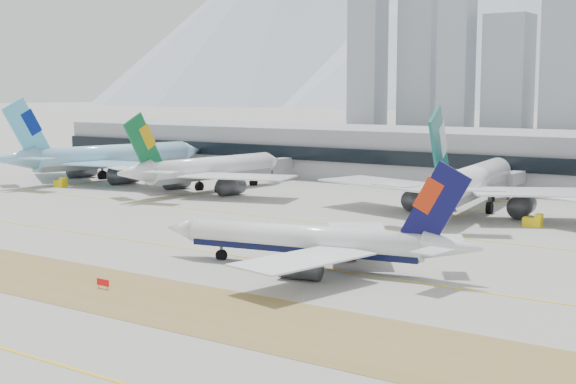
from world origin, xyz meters
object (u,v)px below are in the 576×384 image
Objects in this scene: widebody_korean at (106,158)px; terminal at (454,156)px; widebody_eva at (206,170)px; widebody_cathay at (470,184)px; taxiing_airliner at (315,241)px.

widebody_korean reaches higher than terminal.
widebody_eva is 0.90× the size of widebody_cathay.
widebody_korean reaches higher than widebody_cathay.
terminal is at bearing -31.45° from widebody_eva.
terminal is at bearing -45.22° from widebody_korean.
widebody_cathay is at bearing -81.59° from widebody_eva.
taxiing_airliner is 0.84× the size of widebody_eva.
widebody_korean reaches higher than widebody_eva.
widebody_korean is 1.03× the size of widebody_cathay.
terminal is (43.92, 59.12, 1.81)m from widebody_eva.
taxiing_airliner is at bearing -107.78° from widebody_korean.
widebody_eva reaches higher than taxiing_airliner.
widebody_eva is at bearing 85.79° from widebody_cathay.
widebody_eva is 73.67m from terminal.
widebody_eva is at bearing -126.61° from terminal.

